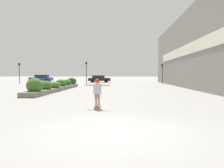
{
  "coord_description": "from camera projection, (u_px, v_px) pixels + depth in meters",
  "views": [
    {
      "loc": [
        0.18,
        -6.32,
        1.69
      ],
      "look_at": [
        -0.8,
        13.0,
        0.81
      ],
      "focal_mm": 35.0,
      "sensor_mm": 36.0,
      "label": 1
    }
  ],
  "objects": [
    {
      "name": "ground_plane",
      "position": [
        117.0,
        132.0,
        6.4
      ],
      "size": [
        300.0,
        300.0,
        0.0
      ],
      "primitive_type": "plane",
      "color": "gray"
    },
    {
      "name": "traffic_light_right",
      "position": [
        162.0,
        70.0,
        37.54
      ],
      "size": [
        0.28,
        0.3,
        3.41
      ],
      "color": "black",
      "rests_on": "ground_plane"
    },
    {
      "name": "skateboarder",
      "position": [
        97.0,
        90.0,
        10.82
      ],
      "size": [
        1.26,
        0.39,
        1.37
      ],
      "rotation": [
        0.0,
        0.0,
        -0.25
      ],
      "color": "tan",
      "rests_on": "skateboard"
    },
    {
      "name": "building_wall_right",
      "position": [
        195.0,
        47.0,
        23.69
      ],
      "size": [
        0.67,
        46.26,
        9.35
      ],
      "color": "gray",
      "rests_on": "ground_plane"
    },
    {
      "name": "car_center_left",
      "position": [
        99.0,
        79.0,
        44.75
      ],
      "size": [
        4.49,
        1.89,
        1.42
      ],
      "rotation": [
        0.0,
        0.0,
        -1.57
      ],
      "color": "black",
      "rests_on": "ground_plane"
    },
    {
      "name": "skateboard",
      "position": [
        97.0,
        107.0,
        10.86
      ],
      "size": [
        0.33,
        0.69,
        0.09
      ],
      "rotation": [
        0.0,
        0.0,
        -0.25
      ],
      "color": "maroon",
      "rests_on": "ground_plane"
    },
    {
      "name": "traffic_light_left",
      "position": [
        86.0,
        69.0,
        37.33
      ],
      "size": [
        0.28,
        0.3,
        3.79
      ],
      "color": "black",
      "rests_on": "ground_plane"
    },
    {
      "name": "planter_box",
      "position": [
        57.0,
        86.0,
        22.47
      ],
      "size": [
        1.37,
        14.6,
        1.39
      ],
      "color": "slate",
      "rests_on": "ground_plane"
    },
    {
      "name": "traffic_light_far_left",
      "position": [
        19.0,
        70.0,
        38.59
      ],
      "size": [
        0.28,
        0.3,
        3.66
      ],
      "color": "black",
      "rests_on": "ground_plane"
    },
    {
      "name": "car_leftmost",
      "position": [
        41.0,
        78.0,
        44.86
      ],
      "size": [
        4.51,
        1.92,
        1.56
      ],
      "rotation": [
        0.0,
        0.0,
        1.57
      ],
      "color": "navy",
      "rests_on": "ground_plane"
    }
  ]
}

